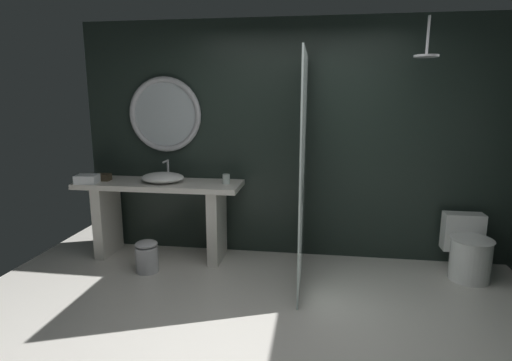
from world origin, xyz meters
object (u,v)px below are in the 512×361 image
Objects in this scene: vessel_sink at (163,177)px; rain_shower_head at (427,53)px; round_wall_mirror at (165,114)px; tissue_box at (103,177)px; toilet at (468,250)px; waste_bin at (147,256)px; tumbler_cup at (226,179)px; folded_hand_towel at (87,179)px.

vessel_sink is 2.91m from rain_shower_head.
vessel_sink is at bearing 177.98° from rain_shower_head.
round_wall_mirror is at bearing 99.85° from vessel_sink.
tissue_box is (-0.70, 0.01, -0.02)m from vessel_sink.
waste_bin is (-3.23, -0.37, -0.10)m from toilet.
tissue_box is at bearing 147.31° from waste_bin.
tumbler_cup is at bearing 1.18° from tissue_box.
round_wall_mirror reaches higher than folded_hand_towel.
tumbler_cup is at bearing 178.23° from toilet.
tissue_box is at bearing 61.33° from folded_hand_towel.
toilet is at bearing -0.73° from vessel_sink.
rain_shower_head is at bearing 1.14° from folded_hand_towel.
tumbler_cup is 1.15m from waste_bin.
rain_shower_head reaches higher than folded_hand_towel.
tumbler_cup is 0.47× the size of folded_hand_towel.
rain_shower_head is at bearing -3.84° from tumbler_cup.
rain_shower_head is at bearing 6.83° from waste_bin.
round_wall_mirror is 1.10m from folded_hand_towel.
rain_shower_head reaches higher than tumbler_cup.
round_wall_mirror reaches higher than waste_bin.
tumbler_cup is 2.56m from toilet.
tumbler_cup is 0.31× the size of waste_bin.
rain_shower_head is 1.09× the size of waste_bin.
folded_hand_towel is (-3.42, -0.07, -1.27)m from rain_shower_head.
waste_bin is at bearing -173.17° from rain_shower_head.
tissue_box is 0.19× the size of round_wall_mirror.
round_wall_mirror is 3.76× the size of folded_hand_towel.
toilet is at bearing 6.58° from waste_bin.
vessel_sink is 0.81m from folded_hand_towel.
tumbler_cup is 0.12× the size of round_wall_mirror.
rain_shower_head reaches higher than toilet.
tissue_box is 0.48× the size of waste_bin.
waste_bin is at bearing -149.04° from tumbler_cup.
tumbler_cup is at bearing 30.96° from waste_bin.
tissue_box is 0.27× the size of toilet.
vessel_sink is at bearing -177.04° from tumbler_cup.
folded_hand_towel reaches higher than waste_bin.
tissue_box is 0.99m from round_wall_mirror.
folded_hand_towel is at bearing -178.26° from toilet.
vessel_sink is 1.29× the size of rain_shower_head.
round_wall_mirror is 3.50m from toilet.
rain_shower_head is 3.36m from waste_bin.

